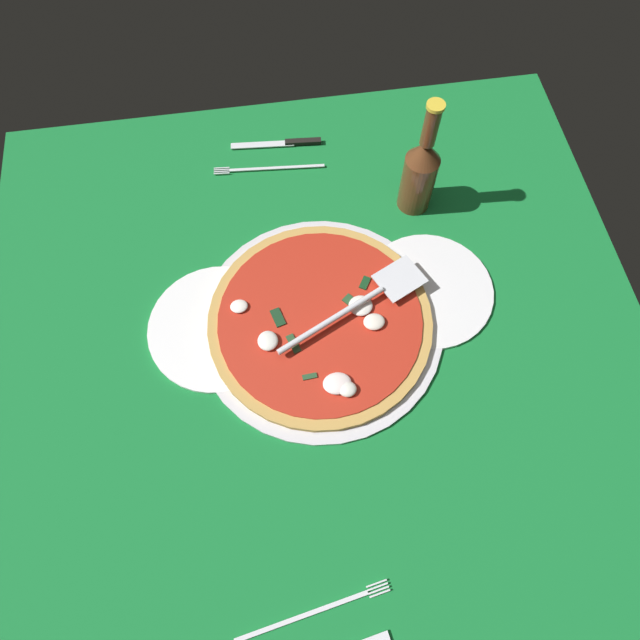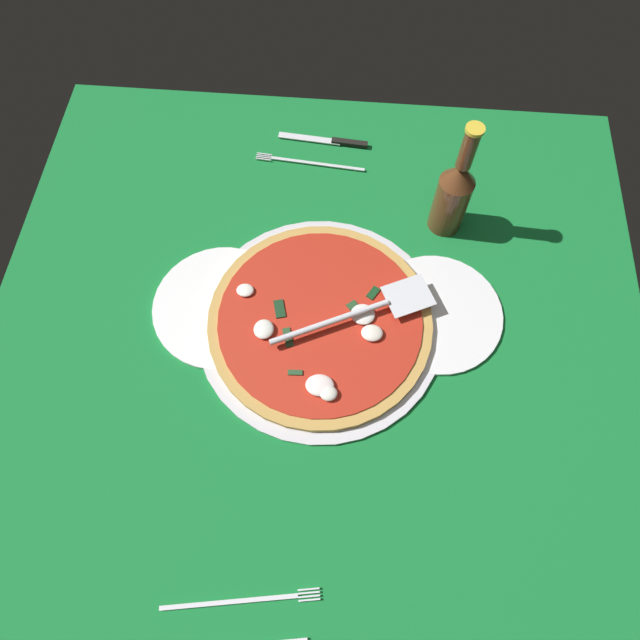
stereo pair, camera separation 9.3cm
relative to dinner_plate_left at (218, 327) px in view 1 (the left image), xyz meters
The scene contains 9 objects.
ground_plane 17.34cm from the dinner_plate_left, 19.24° to the right, with size 110.41×110.41×0.80cm, color #156F2F.
checker_pattern 17.32cm from the dinner_plate_left, 19.24° to the right, with size 110.41×110.41×0.10cm.
pizza_pan 17.14cm from the dinner_plate_left, ahead, with size 41.08×41.08×0.98cm, color silver.
dinner_plate_left is the anchor object (origin of this frame).
dinner_plate_right 36.46cm from the dinner_plate_left, ahead, with size 22.34×22.34×1.00cm, color white.
pizza 17.22cm from the dinner_plate_left, ahead, with size 37.26×37.26×2.73cm.
pizza_server 24.06cm from the dinner_plate_left, ahead, with size 26.66×15.22×1.00cm.
place_setting_far 37.88cm from the dinner_plate_left, 68.04° to the left, with size 23.21×15.05×1.40cm.
beer_bottle 43.91cm from the dinner_plate_left, 28.23° to the left, with size 6.05×6.05×24.11cm.
Camera 1 is at (-5.35, -36.08, 86.54)cm, focal length 31.83 mm.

